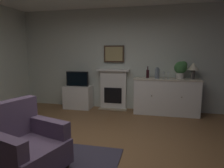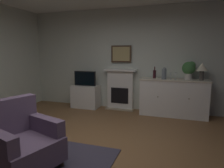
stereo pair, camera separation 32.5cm
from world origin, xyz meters
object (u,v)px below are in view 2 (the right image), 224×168
(wine_bottle, at_px, (154,74))
(wine_glass_center, at_px, (176,74))
(fireplace_unit, at_px, (120,89))
(vase_decorative, at_px, (164,73))
(framed_picture, at_px, (121,54))
(sideboard_cabinet, at_px, (173,98))
(wine_glass_left, at_px, (171,74))
(armchair, at_px, (21,141))
(potted_plant_small, at_px, (189,69))
(table_lamp, at_px, (202,68))
(tv_cabinet, at_px, (86,96))
(tv_set, at_px, (85,78))

(wine_bottle, distance_m, wine_glass_center, 0.51)
(fireplace_unit, bearing_deg, wine_bottle, -8.33)
(fireplace_unit, distance_m, vase_decorative, 1.27)
(framed_picture, height_order, sideboard_cabinet, framed_picture)
(wine_glass_left, xyz_separation_m, armchair, (-1.76, -2.94, -0.64))
(wine_glass_center, distance_m, potted_plant_small, 0.34)
(table_lamp, height_order, tv_cabinet, table_lamp)
(framed_picture, xyz_separation_m, wine_glass_left, (1.31, -0.27, -0.48))
(wine_bottle, bearing_deg, wine_glass_left, -13.41)
(vase_decorative, relative_size, tv_set, 0.45)
(framed_picture, bearing_deg, wine_glass_center, -11.03)
(potted_plant_small, bearing_deg, fireplace_unit, 175.59)
(tv_set, bearing_deg, sideboard_cabinet, 0.20)
(wine_glass_left, distance_m, armchair, 3.49)
(fireplace_unit, relative_size, wine_glass_left, 6.67)
(wine_bottle, distance_m, potted_plant_small, 0.81)
(tv_cabinet, height_order, tv_set, tv_set)
(tv_set, xyz_separation_m, potted_plant_small, (2.69, 0.05, 0.33))
(sideboard_cabinet, height_order, potted_plant_small, potted_plant_small)
(table_lamp, bearing_deg, framed_picture, 173.60)
(table_lamp, height_order, armchair, table_lamp)
(tv_cabinet, xyz_separation_m, potted_plant_small, (2.69, 0.03, 0.85))
(framed_picture, height_order, vase_decorative, framed_picture)
(vase_decorative, bearing_deg, wine_bottle, 158.41)
(fireplace_unit, relative_size, wine_bottle, 3.79)
(vase_decorative, bearing_deg, tv_cabinet, 178.25)
(wine_bottle, bearing_deg, table_lamp, -2.32)
(armchair, bearing_deg, tv_set, 99.90)
(tv_set, relative_size, potted_plant_small, 1.44)
(wine_bottle, height_order, tv_set, wine_bottle)
(tv_set, bearing_deg, potted_plant_small, 1.14)
(table_lamp, bearing_deg, sideboard_cabinet, -180.00)
(vase_decorative, relative_size, potted_plant_small, 0.65)
(wine_bottle, bearing_deg, sideboard_cabinet, -5.25)
(wine_bottle, bearing_deg, vase_decorative, -21.59)
(wine_glass_center, bearing_deg, wine_glass_left, 178.20)
(fireplace_unit, xyz_separation_m, armchair, (-0.45, -3.17, -0.17))
(framed_picture, xyz_separation_m, sideboard_cabinet, (1.39, -0.22, -1.05))
(wine_bottle, xyz_separation_m, vase_decorative, (0.24, -0.09, 0.03))
(wine_glass_left, xyz_separation_m, tv_cabinet, (-2.28, 0.07, -0.71))
(fireplace_unit, xyz_separation_m, potted_plant_small, (1.71, -0.13, 0.61))
(tv_set, bearing_deg, vase_decorative, -1.13)
(sideboard_cabinet, height_order, armchair, armchair)
(wine_bottle, relative_size, potted_plant_small, 0.67)
(sideboard_cabinet, bearing_deg, tv_cabinet, 179.64)
(fireplace_unit, bearing_deg, wine_glass_left, -9.87)
(framed_picture, bearing_deg, sideboard_cabinet, -9.12)
(table_lamp, xyz_separation_m, wine_glass_left, (-0.68, -0.05, -0.16))
(sideboard_cabinet, xyz_separation_m, armchair, (-1.84, -2.99, -0.07))
(table_lamp, relative_size, vase_decorative, 1.42)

